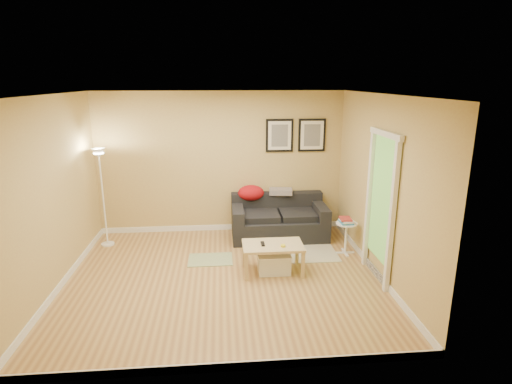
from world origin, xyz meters
The scene contains 25 objects.
floor centered at (0.00, 0.00, 0.00)m, with size 4.50×4.50×0.00m, color tan.
ceiling centered at (0.00, 0.00, 2.60)m, with size 4.50×4.50×0.00m, color white.
wall_back centered at (0.00, 2.00, 1.30)m, with size 4.50×4.50×0.00m, color tan.
wall_front centered at (0.00, -2.00, 1.30)m, with size 4.50×4.50×0.00m, color tan.
wall_left centered at (-2.25, 0.00, 1.30)m, with size 4.00×4.00×0.00m, color tan.
wall_right centered at (2.25, 0.00, 1.30)m, with size 4.00×4.00×0.00m, color tan.
baseboard_back centered at (0.00, 1.99, 0.05)m, with size 4.50×0.02×0.10m, color white.
baseboard_front centered at (0.00, -1.99, 0.05)m, with size 4.50×0.02×0.10m, color white.
baseboard_left centered at (-2.24, 0.00, 0.05)m, with size 0.02×4.00×0.10m, color white.
baseboard_right centered at (2.24, 0.00, 0.05)m, with size 0.02×4.00×0.10m, color white.
sofa centered at (1.03, 1.53, 0.38)m, with size 1.70×0.90×0.75m, color black, non-canonical shape.
red_throw centered at (0.54, 1.81, 0.77)m, with size 0.48×0.36×0.28m, color #B2101B, non-canonical shape.
plaid_throw centered at (1.10, 1.83, 0.78)m, with size 0.42×0.26×0.10m, color tan, non-canonical shape.
framed_print_left centered at (1.08, 1.98, 1.80)m, with size 0.50×0.04×0.60m, color black, non-canonical shape.
framed_print_right centered at (1.68, 1.98, 1.80)m, with size 0.50×0.04×0.60m, color black, non-canonical shape.
area_rug centered at (1.25, 0.79, 0.01)m, with size 1.25×0.85×0.01m, color #BDB896.
green_runner centered at (-0.20, 0.63, 0.01)m, with size 0.70×0.50×0.01m, color #668C4C.
coffee_table centered at (0.74, 0.12, 0.22)m, with size 0.89×0.54×0.44m, color tan, non-canonical shape.
remote_control centered at (0.59, 0.14, 0.45)m, with size 0.05×0.16×0.02m, color black.
tape_roll centered at (0.87, 0.02, 0.46)m, with size 0.07×0.07×0.03m, color yellow.
storage_bin centered at (0.75, 0.12, 0.15)m, with size 0.49×0.36×0.30m, color white, non-canonical shape.
side_table centered at (2.02, 0.70, 0.27)m, with size 0.35×0.35×0.53m, color white, non-canonical shape.
book_stack centered at (2.01, 0.71, 0.57)m, with size 0.20×0.26×0.08m, color teal, non-canonical shape.
floor_lamp centered at (-2.00, 1.42, 0.81)m, with size 0.22×0.22×1.71m, color white, non-canonical shape.
doorway centered at (2.20, -0.15, 1.02)m, with size 0.12×1.01×2.13m, color white, non-canonical shape.
Camera 1 is at (-0.01, -5.45, 2.79)m, focal length 28.83 mm.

